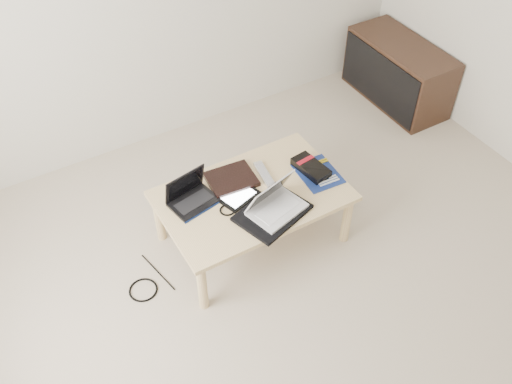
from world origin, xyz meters
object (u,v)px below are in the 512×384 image
netbook (191,196)px  white_laptop (275,203)px  gpu_box (311,168)px  media_cabinet (398,73)px  coffee_table (253,200)px

netbook → white_laptop: size_ratio=0.84×
netbook → gpu_box: bearing=-10.3°
gpu_box → white_laptop: bearing=-154.8°
white_laptop → gpu_box: white_laptop is taller
media_cabinet → white_laptop: 1.97m
media_cabinet → gpu_box: media_cabinet is taller
media_cabinet → gpu_box: size_ratio=3.44×
white_laptop → gpu_box: 0.41m
white_laptop → netbook: bearing=140.5°
coffee_table → netbook: (-0.34, 0.13, 0.09)m
white_laptop → gpu_box: size_ratio=1.37×
netbook → media_cabinet: bearing=15.8°
coffee_table → white_laptop: size_ratio=3.08×
media_cabinet → netbook: size_ratio=3.00×
netbook → gpu_box: 0.76m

